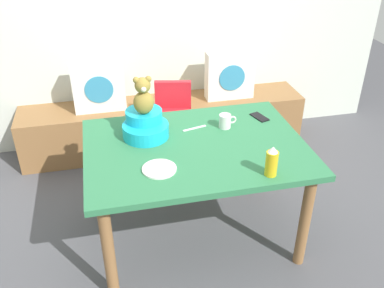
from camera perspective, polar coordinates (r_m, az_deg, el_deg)
The scene contains 15 objects.
ground_plane at distance 3.11m, azimuth 0.42°, elevation -11.90°, with size 8.00×8.00×0.00m, color #4C4C51.
back_wall at distance 3.87m, azimuth -4.99°, elevation 18.63°, with size 4.40×0.10×2.60m, color silver.
window_bench at distance 3.99m, azimuth -3.72°, elevation 2.64°, with size 2.60×0.44×0.46m, color olive.
pillow_floral_left at distance 3.74m, azimuth -12.49°, elevation 7.60°, with size 0.44×0.15×0.44m.
pillow_floral_right at distance 3.92m, azimuth 5.12°, elevation 9.26°, with size 0.44×0.15×0.44m.
book_stack at distance 3.88m, azimuth -2.36°, elevation 6.42°, with size 0.20×0.14×0.10m, color gold.
dining_table at distance 2.72m, azimuth 0.47°, elevation -1.82°, with size 1.39×1.01×0.74m.
highchair at distance 3.48m, azimuth -2.60°, elevation 3.56°, with size 0.39×0.50×0.79m.
infant_seat_teal at distance 2.76m, azimuth -6.35°, elevation 2.51°, with size 0.30×0.33×0.16m.
teddy_bear at distance 2.67m, azimuth -6.60°, elevation 6.41°, with size 0.13×0.12×0.25m.
ketchup_bottle at distance 2.39m, azimuth 10.71°, elevation -2.37°, with size 0.07×0.07×0.18m.
coffee_mug at distance 2.86m, azimuth 4.53°, elevation 3.11°, with size 0.12×0.08×0.09m.
dinner_plate_near at distance 2.44m, azimuth -4.44°, elevation -3.39°, with size 0.20×0.20×0.01m, color white.
cell_phone at distance 3.04m, azimuth 9.11°, elevation 3.62°, with size 0.07×0.14×0.01m, color black.
table_fork at distance 2.85m, azimuth 0.34°, elevation 2.14°, with size 0.02×0.17×0.01m, color silver.
Camera 1 is at (-0.53, -2.22, 2.12)m, focal length 39.48 mm.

